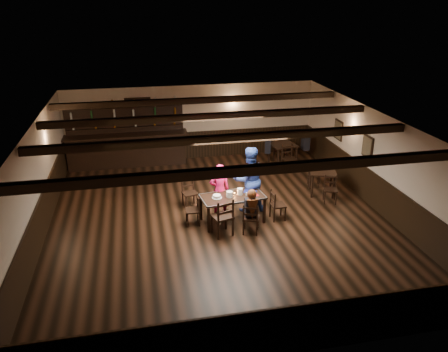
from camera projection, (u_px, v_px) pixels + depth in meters
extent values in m
plane|color=black|center=(219.00, 219.00, 11.85)|extent=(10.00, 10.00, 0.00)
cube|color=beige|center=(192.00, 122.00, 15.86)|extent=(9.00, 0.02, 2.70)
cube|color=beige|center=(280.00, 291.00, 6.81)|extent=(9.00, 0.02, 2.70)
cube|color=beige|center=(35.00, 187.00, 10.50)|extent=(0.02, 10.00, 2.70)
cube|color=beige|center=(376.00, 161.00, 12.18)|extent=(0.02, 10.00, 2.70)
cube|color=silver|center=(218.00, 123.00, 10.82)|extent=(9.00, 10.00, 0.02)
cube|color=black|center=(193.00, 145.00, 16.16)|extent=(9.00, 0.04, 1.00)
cube|color=black|center=(276.00, 332.00, 7.17)|extent=(9.00, 0.04, 1.00)
cube|color=black|center=(42.00, 218.00, 10.83)|extent=(0.04, 10.00, 1.00)
cube|color=black|center=(372.00, 189.00, 12.50)|extent=(0.04, 10.00, 1.00)
cube|color=black|center=(138.00, 112.00, 15.29)|extent=(0.90, 0.03, 1.00)
cube|color=black|center=(138.00, 112.00, 15.27)|extent=(0.80, 0.02, 0.90)
cube|color=black|center=(368.00, 147.00, 12.53)|extent=(0.03, 0.55, 0.65)
cube|color=#72664C|center=(367.00, 147.00, 12.53)|extent=(0.02, 0.45, 0.55)
cube|color=black|center=(338.00, 130.00, 14.27)|extent=(0.03, 0.55, 0.65)
cube|color=#72664C|center=(338.00, 130.00, 14.26)|extent=(0.02, 0.45, 0.55)
cube|color=black|center=(249.00, 170.00, 8.15)|extent=(8.90, 0.18, 0.18)
cube|color=black|center=(227.00, 138.00, 9.95)|extent=(8.90, 0.18, 0.18)
cube|color=black|center=(211.00, 116.00, 11.76)|extent=(8.90, 0.18, 0.18)
cube|color=black|center=(200.00, 100.00, 13.57)|extent=(8.90, 0.18, 0.18)
cube|color=black|center=(209.00, 220.00, 11.06)|extent=(0.07, 0.07, 0.71)
cube|color=black|center=(201.00, 208.00, 11.68)|extent=(0.07, 0.07, 0.71)
cube|color=black|center=(264.00, 211.00, 11.52)|extent=(0.07, 0.07, 0.71)
cube|color=black|center=(254.00, 200.00, 12.14)|extent=(0.07, 0.07, 0.71)
cube|color=black|center=(232.00, 197.00, 11.46)|extent=(1.75, 1.03, 0.04)
cube|color=#A5A8AD|center=(227.00, 191.00, 11.81)|extent=(1.65, 0.24, 0.05)
cube|color=#A5A8AD|center=(238.00, 203.00, 11.11)|extent=(1.65, 0.24, 0.05)
cube|color=#A5A8AD|center=(261.00, 192.00, 11.70)|extent=(0.13, 0.83, 0.05)
cube|color=#A5A8AD|center=(203.00, 201.00, 11.22)|extent=(0.13, 0.83, 0.05)
cube|color=black|center=(226.00, 221.00, 11.25)|extent=(0.05, 0.05, 0.49)
cube|color=black|center=(233.00, 227.00, 10.93)|extent=(0.05, 0.05, 0.49)
cube|color=black|center=(212.00, 224.00, 11.08)|extent=(0.05, 0.05, 0.49)
cube|color=black|center=(218.00, 231.00, 10.76)|extent=(0.05, 0.05, 0.49)
cube|color=black|center=(222.00, 216.00, 10.90)|extent=(0.58, 0.56, 0.05)
cube|color=black|center=(226.00, 210.00, 10.65)|extent=(0.47, 0.17, 0.51)
cube|color=black|center=(226.00, 212.00, 10.67)|extent=(0.40, 0.14, 0.06)
cube|color=black|center=(226.00, 205.00, 10.59)|extent=(0.40, 0.14, 0.06)
cube|color=black|center=(258.00, 223.00, 11.23)|extent=(0.04, 0.04, 0.40)
cube|color=black|center=(257.00, 229.00, 10.94)|extent=(0.04, 0.04, 0.40)
cube|color=black|center=(245.00, 222.00, 11.28)|extent=(0.04, 0.04, 0.40)
cube|color=black|center=(243.00, 228.00, 10.99)|extent=(0.04, 0.04, 0.40)
cube|color=black|center=(251.00, 218.00, 11.03)|extent=(0.50, 0.49, 0.04)
cube|color=black|center=(250.00, 213.00, 10.80)|extent=(0.38, 0.17, 0.42)
cube|color=black|center=(250.00, 215.00, 10.82)|extent=(0.32, 0.14, 0.05)
cube|color=black|center=(251.00, 208.00, 10.75)|extent=(0.32, 0.14, 0.05)
cube|color=black|center=(186.00, 215.00, 11.65)|extent=(0.03, 0.03, 0.39)
cube|color=black|center=(198.00, 214.00, 11.70)|extent=(0.03, 0.03, 0.39)
cube|color=black|center=(188.00, 221.00, 11.35)|extent=(0.03, 0.03, 0.39)
cube|color=black|center=(199.00, 220.00, 11.41)|extent=(0.03, 0.03, 0.39)
cube|color=black|center=(193.00, 210.00, 11.45)|extent=(0.36, 0.38, 0.04)
cube|color=black|center=(198.00, 203.00, 11.40)|extent=(0.03, 0.38, 0.41)
cube|color=black|center=(198.00, 204.00, 11.41)|extent=(0.03, 0.33, 0.05)
cube|color=black|center=(198.00, 198.00, 11.35)|extent=(0.03, 0.33, 0.05)
cube|color=black|center=(285.00, 214.00, 11.67)|extent=(0.03, 0.03, 0.40)
cube|color=black|center=(274.00, 216.00, 11.61)|extent=(0.03, 0.03, 0.40)
cube|color=black|center=(281.00, 209.00, 11.97)|extent=(0.03, 0.03, 0.40)
cube|color=black|center=(270.00, 210.00, 11.91)|extent=(0.03, 0.03, 0.40)
cube|color=black|center=(278.00, 205.00, 11.71)|extent=(0.38, 0.40, 0.04)
cube|color=black|center=(273.00, 199.00, 11.59)|extent=(0.04, 0.39, 0.41)
cube|color=black|center=(273.00, 200.00, 11.61)|extent=(0.03, 0.33, 0.05)
cube|color=black|center=(273.00, 194.00, 11.55)|extent=(0.03, 0.33, 0.05)
cube|color=black|center=(186.00, 204.00, 12.28)|extent=(0.04, 0.04, 0.40)
cube|color=black|center=(183.00, 199.00, 12.55)|extent=(0.04, 0.04, 0.40)
cube|color=black|center=(198.00, 201.00, 12.40)|extent=(0.04, 0.04, 0.40)
cube|color=black|center=(194.00, 197.00, 12.67)|extent=(0.04, 0.04, 0.40)
cube|color=black|center=(190.00, 193.00, 12.39)|extent=(0.46, 0.44, 0.04)
cube|color=black|center=(188.00, 184.00, 12.44)|extent=(0.39, 0.11, 0.42)
cube|color=black|center=(188.00, 186.00, 12.46)|extent=(0.34, 0.09, 0.05)
cube|color=black|center=(188.00, 180.00, 12.40)|extent=(0.34, 0.09, 0.05)
imported|color=#E1135F|center=(220.00, 190.00, 11.80)|extent=(0.55, 0.37, 1.50)
imported|color=navy|center=(249.00, 179.00, 12.01)|extent=(0.96, 0.77, 1.87)
cube|color=black|center=(250.00, 212.00, 11.10)|extent=(0.30, 0.30, 0.12)
cube|color=black|center=(251.00, 207.00, 10.91)|extent=(0.32, 0.19, 0.45)
cylinder|color=black|center=(251.00, 199.00, 10.83)|extent=(0.09, 0.32, 0.32)
sphere|color=#D8A384|center=(252.00, 194.00, 10.78)|extent=(0.20, 0.20, 0.20)
sphere|color=#3E200E|center=(252.00, 194.00, 10.75)|extent=(0.24, 0.24, 0.24)
cone|color=#3E200E|center=(252.00, 210.00, 10.81)|extent=(0.19, 0.19, 0.56)
cylinder|color=white|center=(217.00, 198.00, 11.34)|extent=(0.26, 0.26, 0.01)
cylinder|color=white|center=(217.00, 196.00, 11.32)|extent=(0.21, 0.21, 0.07)
cylinder|color=silver|center=(217.00, 197.00, 11.33)|extent=(0.22, 0.22, 0.03)
cylinder|color=white|center=(230.00, 194.00, 11.36)|extent=(0.16, 0.16, 0.15)
cylinder|color=white|center=(240.00, 191.00, 11.51)|extent=(0.15, 0.15, 0.17)
cylinder|color=#A5A8AD|center=(234.00, 194.00, 11.54)|extent=(0.05, 0.05, 0.03)
sphere|color=orange|center=(234.00, 193.00, 11.52)|extent=(0.03, 0.03, 0.03)
cylinder|color=silver|center=(246.00, 194.00, 11.45)|extent=(0.03, 0.03, 0.09)
cylinder|color=#A5A8AD|center=(249.00, 194.00, 11.49)|extent=(0.03, 0.03, 0.08)
cylinder|color=silver|center=(240.00, 191.00, 11.59)|extent=(0.06, 0.06, 0.10)
cube|color=maroon|center=(253.00, 195.00, 11.49)|extent=(0.32, 0.26, 0.00)
cube|color=#0F154E|center=(250.00, 191.00, 11.70)|extent=(0.41, 0.36, 0.00)
cube|color=black|center=(127.00, 151.00, 15.41)|extent=(4.05, 0.60, 1.10)
cube|color=black|center=(126.00, 135.00, 15.19)|extent=(4.25, 0.70, 0.05)
cube|color=black|center=(126.00, 133.00, 15.44)|extent=(4.05, 0.10, 2.20)
cube|color=black|center=(125.00, 127.00, 15.25)|extent=(3.95, 0.22, 0.03)
cube|color=black|center=(125.00, 118.00, 15.12)|extent=(3.95, 0.22, 0.03)
cube|color=black|center=(124.00, 108.00, 14.98)|extent=(3.95, 0.22, 0.03)
cube|color=black|center=(323.00, 171.00, 13.10)|extent=(0.95, 0.95, 0.04)
cube|color=black|center=(312.00, 187.00, 12.98)|extent=(0.05, 0.05, 0.71)
cube|color=black|center=(310.00, 179.00, 13.56)|extent=(0.05, 0.05, 0.71)
cube|color=black|center=(333.00, 188.00, 12.92)|extent=(0.05, 0.05, 0.71)
cube|color=black|center=(331.00, 179.00, 13.50)|extent=(0.05, 0.05, 0.71)
cube|color=black|center=(283.00, 145.00, 15.44)|extent=(0.98, 0.98, 0.04)
cube|color=black|center=(278.00, 159.00, 15.16)|extent=(0.05, 0.05, 0.71)
cube|color=black|center=(269.00, 153.00, 15.77)|extent=(0.05, 0.05, 0.71)
cube|color=black|center=(296.00, 157.00, 15.39)|extent=(0.05, 0.05, 0.71)
cube|color=black|center=(286.00, 151.00, 16.00)|extent=(0.05, 0.05, 0.71)
cube|color=black|center=(268.00, 146.00, 15.39)|extent=(0.31, 0.39, 0.50)
sphere|color=#D8A384|center=(268.00, 136.00, 15.26)|extent=(0.19, 0.19, 0.19)
sphere|color=black|center=(268.00, 136.00, 15.25)|extent=(0.20, 0.20, 0.20)
cube|color=black|center=(306.00, 142.00, 15.68)|extent=(0.25, 0.38, 0.53)
sphere|color=#D8A384|center=(306.00, 133.00, 15.54)|extent=(0.20, 0.20, 0.20)
sphere|color=black|center=(306.00, 132.00, 15.53)|extent=(0.21, 0.21, 0.21)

